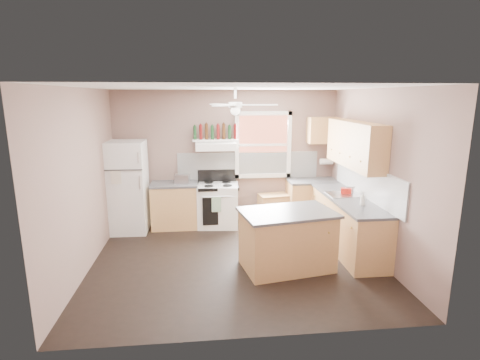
{
  "coord_description": "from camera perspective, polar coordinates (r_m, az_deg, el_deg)",
  "views": [
    {
      "loc": [
        -0.51,
        -5.57,
        2.58
      ],
      "look_at": [
        0.1,
        0.3,
        1.25
      ],
      "focal_mm": 28.0,
      "sensor_mm": 36.0,
      "label": 1
    }
  ],
  "objects": [
    {
      "name": "counter_corner",
      "position": [
        7.8,
        11.05,
        -0.13
      ],
      "size": [
        1.02,
        0.62,
        0.04
      ],
      "primitive_type": "cube",
      "color": "#3F3F41",
      "rests_on": "base_cabinet_corner"
    },
    {
      "name": "ceiling",
      "position": [
        5.6,
        -0.72,
        13.92
      ],
      "size": [
        4.5,
        4.5,
        0.0
      ],
      "primitive_type": "plane",
      "color": "white",
      "rests_on": "ground"
    },
    {
      "name": "ceiling_fan_hub",
      "position": [
        5.6,
        -0.71,
        11.36
      ],
      "size": [
        0.2,
        0.2,
        0.08
      ],
      "primitive_type": "cylinder",
      "color": "white",
      "rests_on": "ceiling"
    },
    {
      "name": "wine_bottles",
      "position": [
        7.48,
        -3.78,
        7.29
      ],
      "size": [
        0.86,
        0.06,
        0.31
      ],
      "color": "#143819",
      "rests_on": "bottle_shelf"
    },
    {
      "name": "upper_cabinet_corner",
      "position": [
        7.83,
        12.5,
        7.41
      ],
      "size": [
        0.6,
        0.33,
        0.52
      ],
      "primitive_type": "cube",
      "color": "tan",
      "rests_on": "wall_back"
    },
    {
      "name": "floor",
      "position": [
        6.16,
        -0.65,
        -12.06
      ],
      "size": [
        4.5,
        4.5,
        0.0
      ],
      "primitive_type": "plane",
      "color": "black",
      "rests_on": "ground"
    },
    {
      "name": "window_frame",
      "position": [
        7.69,
        3.55,
        5.35
      ],
      "size": [
        1.16,
        0.07,
        1.36
      ],
      "primitive_type": "cube",
      "color": "white",
      "rests_on": "wall_back"
    },
    {
      "name": "refrigerator",
      "position": [
        7.47,
        -16.88,
        -1.02
      ],
      "size": [
        0.76,
        0.74,
        1.76
      ],
      "primitive_type": "cube",
      "rotation": [
        0.0,
        0.0,
        -0.02
      ],
      "color": "white",
      "rests_on": "floor"
    },
    {
      "name": "backsplash_right",
      "position": [
        6.63,
        18.67,
        -0.21
      ],
      "size": [
        0.03,
        2.6,
        0.55
      ],
      "primitive_type": "cube",
      "color": "white",
      "rests_on": "wall_right"
    },
    {
      "name": "range_hood",
      "position": [
        7.39,
        -3.73,
        5.2
      ],
      "size": [
        0.78,
        0.5,
        0.14
      ],
      "primitive_type": "cube",
      "color": "white",
      "rests_on": "wall_back"
    },
    {
      "name": "paper_towel",
      "position": [
        7.98,
        13.03,
        2.77
      ],
      "size": [
        0.26,
        0.12,
        0.12
      ],
      "primitive_type": "cylinder",
      "rotation": [
        0.0,
        1.57,
        0.0
      ],
      "color": "white",
      "rests_on": "wall_back"
    },
    {
      "name": "upper_cabinet_right",
      "position": [
        6.65,
        17.11,
        5.23
      ],
      "size": [
        0.33,
        1.8,
        0.76
      ],
      "primitive_type": "cube",
      "color": "tan",
      "rests_on": "wall_right"
    },
    {
      "name": "bottle_shelf",
      "position": [
        7.5,
        -3.78,
        6.08
      ],
      "size": [
        0.9,
        0.26,
        0.03
      ],
      "primitive_type": "cube",
      "color": "white",
      "rests_on": "range_hood"
    },
    {
      "name": "base_cabinet_corner",
      "position": [
        7.91,
        10.91,
        -3.31
      ],
      "size": [
        1.0,
        0.6,
        0.86
      ],
      "primitive_type": "cube",
      "color": "tan",
      "rests_on": "floor"
    },
    {
      "name": "wall_left",
      "position": [
        5.97,
        -22.98,
        -0.21
      ],
      "size": [
        0.05,
        4.0,
        2.7
      ],
      "primitive_type": "cube",
      "color": "#775C53",
      "rests_on": "ground"
    },
    {
      "name": "window_view",
      "position": [
        7.72,
        3.52,
        5.38
      ],
      "size": [
        1.0,
        0.02,
        1.2
      ],
      "primitive_type": "cube",
      "color": "brown",
      "rests_on": "wall_back"
    },
    {
      "name": "wall_back",
      "position": [
        7.71,
        -2.07,
        3.51
      ],
      "size": [
        4.5,
        0.05,
        2.7
      ],
      "primitive_type": "cube",
      "color": "#775C53",
      "rests_on": "ground"
    },
    {
      "name": "wall_right",
      "position": [
        6.35,
        20.22,
        0.74
      ],
      "size": [
        0.05,
        4.0,
        2.7
      ],
      "primitive_type": "cube",
      "color": "#775C53",
      "rests_on": "ground"
    },
    {
      "name": "soap_bottle",
      "position": [
        6.16,
        18.21,
        -2.73
      ],
      "size": [
        0.12,
        0.12,
        0.22
      ],
      "primitive_type": "imported",
      "rotation": [
        0.0,
        0.0,
        0.86
      ],
      "color": "silver",
      "rests_on": "counter_right"
    },
    {
      "name": "backsplash_back",
      "position": [
        7.75,
        1.28,
        2.24
      ],
      "size": [
        2.9,
        0.03,
        0.55
      ],
      "primitive_type": "cube",
      "color": "white",
      "rests_on": "wall_back"
    },
    {
      "name": "stove",
      "position": [
        7.56,
        -3.34,
        -3.86
      ],
      "size": [
        0.85,
        0.71,
        0.86
      ],
      "primitive_type": "cube",
      "rotation": [
        0.0,
        0.0,
        -0.1
      ],
      "color": "white",
      "rests_on": "floor"
    },
    {
      "name": "counter_right",
      "position": [
        6.59,
        16.15,
        -2.78
      ],
      "size": [
        0.62,
        2.22,
        0.04
      ],
      "primitive_type": "cube",
      "color": "#3F3F41",
      "rests_on": "base_cabinet_right"
    },
    {
      "name": "cart",
      "position": [
        7.81,
        5.12,
        -4.38
      ],
      "size": [
        0.64,
        0.48,
        0.59
      ],
      "primitive_type": "cube",
      "rotation": [
        0.0,
        0.0,
        0.16
      ],
      "color": "tan",
      "rests_on": "floor"
    },
    {
      "name": "red_caddy",
      "position": [
        6.83,
        15.87,
        -1.61
      ],
      "size": [
        0.21,
        0.18,
        0.1
      ],
      "primitive_type": "cube",
      "rotation": [
        0.0,
        0.0,
        -0.36
      ],
      "color": "#AB180E",
      "rests_on": "counter_right"
    },
    {
      "name": "base_cabinet_right",
      "position": [
        6.72,
        15.99,
        -6.47
      ],
      "size": [
        0.6,
        2.2,
        0.86
      ],
      "primitive_type": "cube",
      "color": "tan",
      "rests_on": "floor"
    },
    {
      "name": "counter_left",
      "position": [
        7.49,
        -9.99,
        -0.63
      ],
      "size": [
        0.92,
        0.62,
        0.04
      ],
      "primitive_type": "cube",
      "color": "#3F3F41",
      "rests_on": "base_cabinet_left"
    },
    {
      "name": "base_cabinet_left",
      "position": [
        7.6,
        -9.86,
        -3.93
      ],
      "size": [
        0.9,
        0.6,
        0.86
      ],
      "primitive_type": "cube",
      "color": "tan",
      "rests_on": "floor"
    },
    {
      "name": "toaster",
      "position": [
        7.41,
        -8.82,
        0.16
      ],
      "size": [
        0.3,
        0.19,
        0.18
      ],
      "primitive_type": "cube",
      "rotation": [
        0.0,
        0.0,
        -0.12
      ],
      "color": "silver",
      "rests_on": "counter_left"
    },
    {
      "name": "faucet",
      "position": [
        6.8,
        16.82,
        -1.55
      ],
      "size": [
        0.03,
        0.03,
        0.14
      ],
      "primitive_type": "cylinder",
      "color": "silver",
      "rests_on": "sink"
    },
    {
      "name": "island",
      "position": [
        5.79,
        7.16,
        -9.19
      ],
      "size": [
        1.42,
        1.04,
        0.86
      ],
      "primitive_type": "cube",
      "rotation": [
        0.0,
        0.0,
        0.18
      ],
      "color": "tan",
      "rests_on": "floor"
    },
    {
      "name": "island_top",
      "position": [
        5.64,
        7.29,
        -4.94
      ],
      "size": [
        1.51,
        1.13,
        0.04
      ],
      "primitive_type": "cube",
      "rotation": [
        0.0,
        0.0,
        0.18
      ],
      "color": "#3F3F41",
      "rests_on": "island"
    },
    {
      "name": "sink",
      "position": [
        6.76,
        15.53,
        -2.21
      ],
      "size": [
        0.55,
        0.45,
        0.03
      ],
      "primitive_type": "cube",
      "color": "silver",
      "rests_on": "counter_right"
    }
  ]
}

